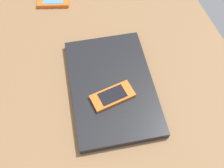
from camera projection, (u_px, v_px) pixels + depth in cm
name	position (u px, v px, depth cm)	size (l,w,h in cm)	color
desk_surface	(110.00, 121.00, 71.13)	(120.00, 80.00, 3.00)	olive
laptop_closed	(112.00, 86.00, 73.86)	(32.86, 21.49, 2.03)	black
cell_phone_on_laptop	(113.00, 96.00, 70.51)	(6.86, 11.57, 1.02)	orange
cell_phone_on_desk	(54.00, 0.00, 92.26)	(8.71, 11.56, 1.33)	orange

